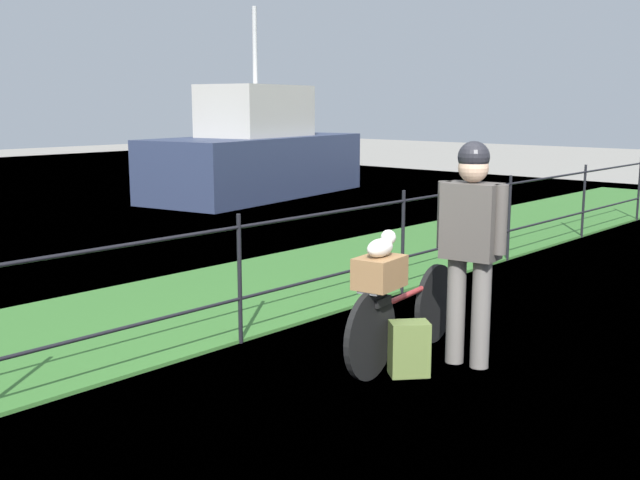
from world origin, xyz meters
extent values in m
plane|color=gray|center=(0.00, 0.00, 0.00)|extent=(60.00, 60.00, 0.00)
cube|color=#38702D|center=(0.00, 3.23, 0.01)|extent=(27.00, 2.40, 0.03)
cylinder|color=black|center=(0.00, 2.03, 0.54)|extent=(0.04, 0.04, 1.08)
cylinder|color=black|center=(2.25, 2.03, 0.54)|extent=(0.04, 0.04, 1.08)
cylinder|color=black|center=(4.50, 2.03, 0.54)|extent=(0.04, 0.04, 1.08)
cylinder|color=black|center=(6.75, 2.03, 0.54)|extent=(0.04, 0.04, 1.08)
cylinder|color=black|center=(9.00, 2.03, 0.54)|extent=(0.04, 0.04, 1.08)
cylinder|color=black|center=(0.00, 2.03, 0.38)|extent=(18.00, 0.03, 0.03)
cylinder|color=black|center=(0.00, 2.03, 0.97)|extent=(18.00, 0.03, 0.03)
cylinder|color=black|center=(1.11, 0.87, 0.32)|extent=(0.65, 0.13, 0.65)
cylinder|color=black|center=(0.07, 0.73, 0.32)|extent=(0.65, 0.13, 0.65)
cylinder|color=#9E2D2D|center=(0.59, 0.80, 0.50)|extent=(0.82, 0.16, 0.04)
cube|color=black|center=(0.19, 0.74, 0.55)|extent=(0.21, 0.12, 0.06)
cube|color=slate|center=(0.19, 0.74, 0.64)|extent=(0.38, 0.21, 0.02)
cube|color=olive|center=(0.19, 0.74, 0.76)|extent=(0.40, 0.31, 0.22)
ellipsoid|color=silver|center=(0.19, 0.74, 0.94)|extent=(0.30, 0.18, 0.13)
sphere|color=silver|center=(0.30, 0.76, 1.00)|extent=(0.11, 0.11, 0.11)
cylinder|color=slate|center=(0.78, 0.47, 0.41)|extent=(0.14, 0.14, 0.82)
cylinder|color=slate|center=(0.81, 0.28, 0.41)|extent=(0.14, 0.14, 0.82)
cube|color=#4C4742|center=(0.80, 0.38, 1.10)|extent=(0.31, 0.43, 0.56)
cylinder|color=#4C4742|center=(0.77, 0.59, 1.13)|extent=(0.10, 0.10, 0.50)
cylinder|color=#4C4742|center=(0.83, 0.16, 1.13)|extent=(0.10, 0.10, 0.50)
sphere|color=tan|center=(0.80, 0.38, 1.49)|extent=(0.22, 0.22, 0.22)
sphere|color=black|center=(0.80, 0.38, 1.57)|extent=(0.23, 0.23, 0.23)
cube|color=olive|center=(0.32, 0.57, 0.20)|extent=(0.33, 0.32, 0.40)
cube|color=#2D3856|center=(7.11, 9.40, 0.63)|extent=(5.62, 2.99, 1.27)
cube|color=#B7B2A8|center=(7.11, 9.40, 1.80)|extent=(2.57, 1.85, 1.07)
cylinder|color=#B2B2B2|center=(7.11, 9.40, 3.14)|extent=(0.10, 0.10, 1.60)
camera|label=1|loc=(-4.00, -2.46, 1.94)|focal=42.39mm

